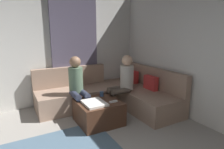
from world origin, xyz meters
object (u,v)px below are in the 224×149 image
(ottoman, at_px, (98,112))
(person_on_couch_back, at_px, (123,81))
(sectional_couch, at_px, (112,94))
(game_remote, at_px, (113,102))
(coffee_mug, at_px, (102,94))
(person_on_couch_side, at_px, (78,84))

(ottoman, distance_m, person_on_couch_back, 0.85)
(sectional_couch, relative_size, ottoman, 3.36)
(sectional_couch, distance_m, person_on_couch_back, 0.53)
(game_remote, xyz_separation_m, person_on_couch_back, (-0.41, 0.46, 0.23))
(coffee_mug, bearing_deg, person_on_couch_back, 91.54)
(ottoman, xyz_separation_m, game_remote, (0.18, 0.22, 0.22))
(sectional_couch, bearing_deg, coffee_mug, -49.01)
(coffee_mug, relative_size, game_remote, 0.63)
(ottoman, bearing_deg, sectional_couch, 134.14)
(sectional_couch, relative_size, game_remote, 17.00)
(ottoman, relative_size, person_on_couch_side, 0.63)
(game_remote, relative_size, person_on_couch_side, 0.12)
(coffee_mug, bearing_deg, game_remote, 5.71)
(ottoman, xyz_separation_m, person_on_couch_side, (-0.46, -0.22, 0.45))
(sectional_couch, height_order, ottoman, sectional_couch)
(coffee_mug, height_order, game_remote, coffee_mug)
(coffee_mug, bearing_deg, person_on_couch_side, -120.72)
(game_remote, bearing_deg, coffee_mug, -174.29)
(sectional_couch, bearing_deg, person_on_couch_side, -80.16)
(ottoman, relative_size, person_on_couch_back, 0.63)
(ottoman, relative_size, coffee_mug, 8.00)
(sectional_couch, distance_m, person_on_couch_side, 0.94)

